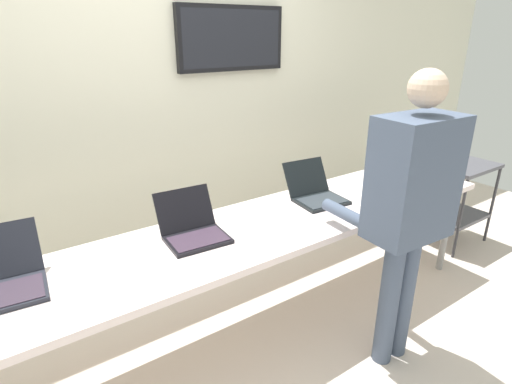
% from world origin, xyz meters
% --- Properties ---
extents(ground, '(8.00, 8.00, 0.04)m').
position_xyz_m(ground, '(0.00, 0.00, -0.02)').
color(ground, beige).
extents(back_wall, '(8.00, 0.11, 2.66)m').
position_xyz_m(back_wall, '(0.01, 1.13, 1.34)').
color(back_wall, silver).
rests_on(back_wall, ground).
extents(workbench, '(3.65, 0.70, 0.74)m').
position_xyz_m(workbench, '(0.00, 0.00, 0.70)').
color(workbench, silver).
rests_on(workbench, ground).
extents(laptop_station_0, '(0.38, 0.40, 0.24)m').
position_xyz_m(laptop_station_0, '(-1.19, 0.12, 0.80)').
color(laptop_station_0, '#20222B').
rests_on(laptop_station_0, workbench).
extents(laptop_station_1, '(0.35, 0.37, 0.23)m').
position_xyz_m(laptop_station_1, '(-0.28, 0.09, 0.80)').
color(laptop_station_1, black).
rests_on(laptop_station_1, workbench).
extents(laptop_station_2, '(0.35, 0.40, 0.23)m').
position_xyz_m(laptop_station_2, '(0.64, 0.11, 0.80)').
color(laptop_station_2, black).
rests_on(laptop_station_2, workbench).
extents(laptop_station_3, '(0.37, 0.37, 0.26)m').
position_xyz_m(laptop_station_3, '(1.56, 0.10, 0.80)').
color(laptop_station_3, '#23262B').
rests_on(laptop_station_3, workbench).
extents(person, '(0.46, 0.61, 1.65)m').
position_xyz_m(person, '(0.61, -0.62, 1.00)').
color(person, '#46536A').
rests_on(person, ground).
extents(coffee_mug, '(0.07, 0.07, 0.09)m').
position_xyz_m(coffee_mug, '(1.10, -0.25, 0.79)').
color(coffee_mug, '#C83833').
rests_on(coffee_mug, workbench).
extents(storage_cart, '(0.56, 0.44, 0.74)m').
position_xyz_m(storage_cart, '(2.25, -0.01, 0.49)').
color(storage_cart, '#4B4B54').
rests_on(storage_cart, ground).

